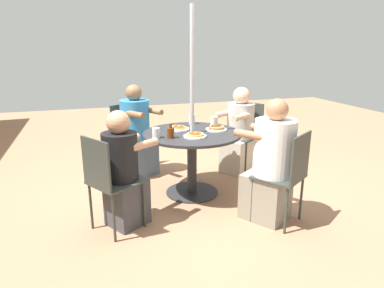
# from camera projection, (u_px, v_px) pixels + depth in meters

# --- Properties ---
(ground_plane) EXTENTS (12.00, 12.00, 0.00)m
(ground_plane) POSITION_uv_depth(u_px,v_px,m) (192.00, 193.00, 3.92)
(ground_plane) COLOR #9E7051
(patio_table) EXTENTS (1.07, 1.07, 0.71)m
(patio_table) POSITION_uv_depth(u_px,v_px,m) (192.00, 146.00, 3.77)
(patio_table) COLOR #28282B
(patio_table) RESTS_ON ground
(umbrella_pole) EXTENTS (0.04, 0.04, 2.02)m
(umbrella_pole) POSITION_uv_depth(u_px,v_px,m) (192.00, 105.00, 3.64)
(umbrella_pole) COLOR #ADADB2
(umbrella_pole) RESTS_ON ground
(patio_chair_north) EXTENTS (0.55, 0.55, 0.89)m
(patio_chair_north) POSITION_uv_depth(u_px,v_px,m) (129.00, 133.00, 4.49)
(patio_chair_north) COLOR #333833
(patio_chair_north) RESTS_ON ground
(diner_north) EXTENTS (0.60, 0.55, 1.16)m
(diner_north) POSITION_uv_depth(u_px,v_px,m) (137.00, 135.00, 4.38)
(diner_north) COLOR slate
(diner_north) RESTS_ON ground
(patio_chair_east) EXTENTS (0.55, 0.55, 0.89)m
(patio_chair_east) POSITION_uv_depth(u_px,v_px,m) (108.00, 178.00, 2.97)
(patio_chair_east) COLOR #333833
(patio_chair_east) RESTS_ON ground
(diner_east) EXTENTS (0.49, 0.53, 1.09)m
(diner_east) POSITION_uv_depth(u_px,v_px,m) (124.00, 174.00, 3.10)
(diner_east) COLOR #3D3D42
(diner_east) RESTS_ON ground
(patio_chair_south) EXTENTS (0.56, 0.56, 0.89)m
(patio_chair_south) POSITION_uv_depth(u_px,v_px,m) (287.00, 172.00, 3.11)
(patio_chair_south) COLOR #333833
(patio_chair_south) RESTS_ON ground
(diner_south) EXTENTS (0.60, 0.57, 1.17)m
(diner_south) POSITION_uv_depth(u_px,v_px,m) (270.00, 167.00, 3.21)
(diner_south) COLOR gray
(diner_south) RESTS_ON ground
(patio_chair_west) EXTENTS (0.55, 0.55, 0.89)m
(patio_chair_west) POSITION_uv_depth(u_px,v_px,m) (246.00, 131.00, 4.60)
(patio_chair_west) COLOR #333833
(patio_chair_west) RESTS_ON ground
(diner_west) EXTENTS (0.56, 0.61, 1.12)m
(diner_west) POSITION_uv_depth(u_px,v_px,m) (239.00, 134.00, 4.47)
(diner_west) COLOR beige
(diner_west) RESTS_ON ground
(pancake_plate_a) EXTENTS (0.24, 0.24, 0.06)m
(pancake_plate_a) POSITION_uv_depth(u_px,v_px,m) (216.00, 128.00, 3.82)
(pancake_plate_a) COLOR white
(pancake_plate_a) RESTS_ON patio_table
(pancake_plate_b) EXTENTS (0.24, 0.24, 0.05)m
(pancake_plate_b) POSITION_uv_depth(u_px,v_px,m) (195.00, 135.00, 3.55)
(pancake_plate_b) COLOR white
(pancake_plate_b) RESTS_ON patio_table
(pancake_plate_c) EXTENTS (0.24, 0.24, 0.05)m
(pancake_plate_c) POSITION_uv_depth(u_px,v_px,m) (178.00, 128.00, 3.85)
(pancake_plate_c) COLOR white
(pancake_plate_c) RESTS_ON patio_table
(syrup_bottle) EXTENTS (0.10, 0.08, 0.15)m
(syrup_bottle) POSITION_uv_depth(u_px,v_px,m) (171.00, 132.00, 3.49)
(syrup_bottle) COLOR #602D0F
(syrup_bottle) RESTS_ON patio_table
(coffee_cup) EXTENTS (0.09, 0.09, 0.10)m
(coffee_cup) POSITION_uv_depth(u_px,v_px,m) (214.00, 121.00, 4.08)
(coffee_cup) COLOR beige
(coffee_cup) RESTS_ON patio_table
(drinking_glass_a) EXTENTS (0.08, 0.08, 0.12)m
(drinking_glass_a) POSITION_uv_depth(u_px,v_px,m) (192.00, 119.00, 4.12)
(drinking_glass_a) COLOR silver
(drinking_glass_a) RESTS_ON patio_table
(drinking_glass_b) EXTENTS (0.08, 0.08, 0.10)m
(drinking_glass_b) POSITION_uv_depth(u_px,v_px,m) (156.00, 133.00, 3.50)
(drinking_glass_b) COLOR silver
(drinking_glass_b) RESTS_ON patio_table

